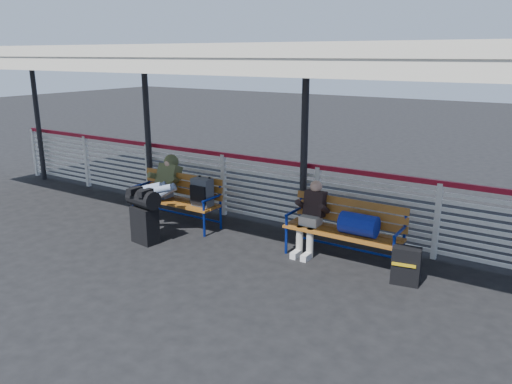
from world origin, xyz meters
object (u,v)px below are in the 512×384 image
Objects in this scene: luggage_stack at (144,214)px; bench_right at (351,225)px; companion_person at (311,217)px; bench_left at (186,194)px; traveler_man at (157,188)px; suitcase_side at (406,266)px.

bench_right is at bearing 27.51° from luggage_stack.
luggage_stack is 3.36m from bench_right.
bench_right is 0.67m from companion_person.
bench_left reaches higher than bench_right.
traveler_man reaches higher than bench_left.
suitcase_side is (0.93, -0.31, -0.32)m from bench_right.
bench_right is (3.14, 0.09, -0.02)m from bench_left.
bench_left is 1.10× the size of traveler_man.
suitcase_side is (4.45, 0.13, -0.48)m from traveler_man.
luggage_stack is 4.19m from suitcase_side.
traveler_man reaches higher than bench_right.
luggage_stack reaches higher than bench_right.
suitcase_side is at bearing 1.63° from traveler_man.
luggage_stack is 0.80m from traveler_man.
luggage_stack is at bearing -91.73° from bench_left.
companion_person is at bearing -178.99° from bench_right.
luggage_stack is at bearing -160.49° from bench_right.
bench_right is 1.57× the size of companion_person.
companion_person is (2.50, 1.11, 0.09)m from luggage_stack.
bench_left reaches higher than suitcase_side.
companion_person is (2.85, 0.42, -0.14)m from traveler_man.
luggage_stack is at bearing -63.30° from traveler_man.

